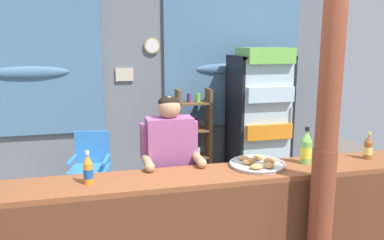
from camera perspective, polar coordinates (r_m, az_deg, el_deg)
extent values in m
plane|color=#665B51|center=(4.20, -1.47, -16.06)|extent=(8.13, 8.13, 0.00)
cube|color=slate|center=(5.66, -5.81, 4.71)|extent=(5.73, 0.12, 2.54)
cube|color=teal|center=(5.55, -22.76, 7.33)|extent=(1.89, 0.04, 1.85)
ellipsoid|color=teal|center=(5.53, -22.71, 6.36)|extent=(1.04, 0.10, 0.16)
cube|color=teal|center=(5.83, 5.90, 8.33)|extent=(2.03, 0.04, 1.85)
ellipsoid|color=teal|center=(5.82, 5.95, 7.41)|extent=(1.12, 0.10, 0.16)
cylinder|color=tan|center=(5.54, -5.85, 10.65)|extent=(0.22, 0.03, 0.22)
cylinder|color=white|center=(5.53, -5.83, 10.65)|extent=(0.19, 0.01, 0.19)
cube|color=beige|center=(5.52, -9.75, 6.52)|extent=(0.24, 0.02, 0.18)
cube|color=brown|center=(3.03, 1.76, -8.14)|extent=(4.08, 0.45, 0.04)
cylinder|color=brown|center=(3.19, 18.07, -14.27)|extent=(0.18, 0.18, 1.18)
cylinder|color=brown|center=(2.89, 19.55, 7.33)|extent=(0.16, 0.16, 1.18)
ellipsoid|color=brown|center=(3.08, 19.80, -7.48)|extent=(0.06, 0.05, 0.08)
cube|color=black|center=(5.85, 8.41, 0.84)|extent=(0.76, 0.04, 1.73)
cube|color=black|center=(5.44, 6.13, 0.08)|extent=(0.04, 0.65, 1.73)
cube|color=black|center=(5.72, 12.90, 0.43)|extent=(0.04, 0.65, 1.73)
cube|color=black|center=(5.47, 9.91, 8.99)|extent=(0.76, 0.65, 0.04)
cube|color=black|center=(5.79, 9.32, -7.78)|extent=(0.76, 0.65, 0.08)
cube|color=silver|center=(5.28, 10.98, 0.14)|extent=(0.70, 0.02, 1.57)
cylinder|color=#B7B7BC|center=(5.40, 14.17, -0.29)|extent=(0.02, 0.02, 0.40)
cube|color=silver|center=(5.62, 9.53, -1.96)|extent=(0.68, 0.57, 0.02)
cube|color=orange|center=(5.48, 10.12, -1.16)|extent=(0.64, 0.53, 0.20)
cube|color=silver|center=(5.52, 9.70, 3.03)|extent=(0.68, 0.57, 0.02)
cube|color=silver|center=(5.39, 10.30, 3.98)|extent=(0.64, 0.53, 0.20)
cube|color=silver|center=(5.47, 9.88, 8.15)|extent=(0.68, 0.57, 0.02)
cube|color=#75C64C|center=(5.35, 10.50, 9.23)|extent=(0.64, 0.53, 0.20)
cube|color=brown|center=(5.47, -2.03, -2.24)|extent=(0.04, 0.28, 1.28)
cube|color=brown|center=(5.57, 2.40, -1.98)|extent=(0.04, 0.28, 1.28)
cube|color=brown|center=(5.43, 0.21, 2.48)|extent=(0.44, 0.28, 0.02)
cylinder|color=#56286B|center=(5.40, -0.47, 3.23)|extent=(0.05, 0.05, 0.12)
cylinder|color=#75C64C|center=(5.43, 0.89, 3.26)|extent=(0.06, 0.06, 0.12)
cube|color=brown|center=(5.50, 0.21, -1.46)|extent=(0.44, 0.28, 0.02)
cylinder|color=orange|center=(5.47, -0.46, -0.58)|extent=(0.07, 0.07, 0.16)
cylinder|color=black|center=(5.50, 0.87, -0.55)|extent=(0.06, 0.06, 0.15)
cube|color=brown|center=(5.60, 0.20, -5.28)|extent=(0.44, 0.28, 0.02)
cylinder|color=#75C64C|center=(5.56, -0.46, -4.44)|extent=(0.05, 0.05, 0.16)
cylinder|color=silver|center=(5.60, 0.86, -4.55)|extent=(0.07, 0.07, 0.12)
cube|color=#3884D6|center=(4.84, -14.59, -6.94)|extent=(0.52, 0.52, 0.04)
cube|color=#3884D6|center=(4.96, -14.24, -3.80)|extent=(0.42, 0.12, 0.40)
cylinder|color=#3884D6|center=(4.78, -17.19, -10.12)|extent=(0.04, 0.04, 0.44)
cylinder|color=#3884D6|center=(4.70, -12.64, -10.26)|extent=(0.04, 0.04, 0.44)
cylinder|color=#3884D6|center=(5.13, -16.12, -8.57)|extent=(0.04, 0.04, 0.44)
cylinder|color=#3884D6|center=(5.05, -11.88, -8.66)|extent=(0.04, 0.04, 0.44)
cube|color=#3884D6|center=(4.85, -16.99, -5.55)|extent=(0.12, 0.40, 0.03)
cube|color=#3884D6|center=(4.76, -12.30, -5.61)|extent=(0.12, 0.40, 0.03)
cylinder|color=#28282D|center=(3.56, -4.47, -14.34)|extent=(0.11, 0.11, 0.79)
cylinder|color=#28282D|center=(3.59, -1.79, -14.09)|extent=(0.11, 0.11, 0.79)
cube|color=#934C7F|center=(3.34, -3.25, -4.05)|extent=(0.39, 0.20, 0.52)
sphere|color=tan|center=(3.26, -3.32, 1.83)|extent=(0.19, 0.19, 0.19)
ellipsoid|color=black|center=(3.26, -3.36, 2.59)|extent=(0.18, 0.18, 0.10)
cylinder|color=#934C7F|center=(3.29, -6.87, -2.94)|extent=(0.08, 0.08, 0.29)
cylinder|color=tan|center=(3.18, -6.46, -6.09)|extent=(0.07, 0.26, 0.07)
sphere|color=tan|center=(3.06, -6.14, -6.82)|extent=(0.08, 0.08, 0.08)
cylinder|color=#934C7F|center=(3.36, 0.25, -2.53)|extent=(0.08, 0.08, 0.29)
cylinder|color=tan|center=(3.26, 0.90, -5.59)|extent=(0.07, 0.26, 0.07)
sphere|color=tan|center=(3.14, 1.51, -6.27)|extent=(0.08, 0.08, 0.08)
cylinder|color=#75C64C|center=(3.37, 16.17, -4.50)|extent=(0.09, 0.09, 0.19)
cone|color=#75C64C|center=(3.34, 16.30, -2.21)|extent=(0.09, 0.09, 0.09)
cylinder|color=black|center=(3.32, 16.36, -1.24)|extent=(0.04, 0.04, 0.03)
cylinder|color=yellow|center=(3.37, 16.17, -4.50)|extent=(0.09, 0.09, 0.09)
cylinder|color=brown|center=(3.69, 24.13, -4.06)|extent=(0.07, 0.07, 0.15)
cone|color=brown|center=(3.66, 24.27, -2.47)|extent=(0.07, 0.07, 0.07)
cylinder|color=#E5CC4C|center=(3.65, 24.33, -1.79)|extent=(0.03, 0.03, 0.02)
cylinder|color=#E5D166|center=(3.69, 24.13, -4.06)|extent=(0.07, 0.07, 0.07)
cylinder|color=orange|center=(2.90, -14.79, -7.52)|extent=(0.07, 0.07, 0.15)
cone|color=orange|center=(2.86, -14.90, -5.47)|extent=(0.07, 0.07, 0.07)
cylinder|color=white|center=(2.85, -14.95, -4.59)|extent=(0.03, 0.03, 0.02)
cylinder|color=#194C99|center=(2.90, -14.79, -7.52)|extent=(0.07, 0.07, 0.07)
cylinder|color=#BCBCC1|center=(3.24, 9.40, -6.46)|extent=(0.43, 0.43, 0.02)
torus|color=#BCBCC1|center=(3.23, 9.41, -6.23)|extent=(0.45, 0.45, 0.02)
ellipsoid|color=#B2753D|center=(3.28, 11.20, -5.78)|extent=(0.11, 0.08, 0.04)
ellipsoid|color=tan|center=(3.34, 9.59, -5.34)|extent=(0.09, 0.07, 0.05)
ellipsoid|color=#C68947|center=(3.32, 7.47, -5.47)|extent=(0.09, 0.07, 0.04)
ellipsoid|color=#B2753D|center=(3.21, 8.26, -5.92)|extent=(0.11, 0.08, 0.06)
ellipsoid|color=#C68947|center=(3.11, 9.30, -6.69)|extent=(0.10, 0.08, 0.04)
ellipsoid|color=#C68947|center=(3.15, 11.09, -6.46)|extent=(0.08, 0.08, 0.04)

